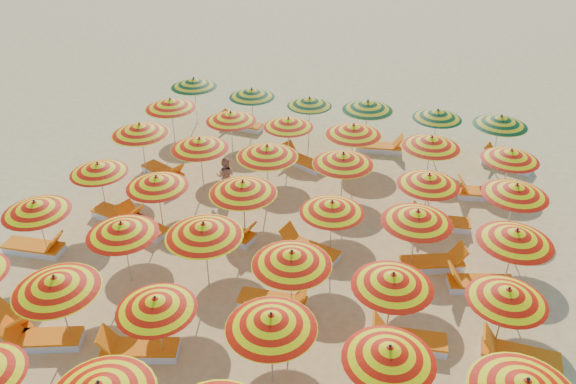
% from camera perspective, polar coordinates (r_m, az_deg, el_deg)
% --- Properties ---
extents(ground, '(120.00, 120.00, 0.00)m').
position_cam_1_polar(ground, '(16.30, -0.53, -5.68)').
color(ground, '#F0C66A').
rests_on(ground, ground).
extents(umbrella_7, '(2.49, 2.49, 2.04)m').
position_cam_1_polar(umbrella_7, '(13.33, -22.54, -8.58)').
color(umbrella_7, silver).
rests_on(umbrella_7, ground).
extents(umbrella_8, '(2.27, 2.27, 1.85)m').
position_cam_1_polar(umbrella_8, '(12.42, -13.29, -11.00)').
color(umbrella_8, silver).
rests_on(umbrella_8, ground).
extents(umbrella_9, '(2.05, 2.05, 2.01)m').
position_cam_1_polar(umbrella_9, '(11.54, -1.71, -12.98)').
color(umbrella_9, silver).
rests_on(umbrella_9, ground).
extents(umbrella_10, '(2.13, 2.13, 1.93)m').
position_cam_1_polar(umbrella_10, '(11.21, 10.26, -15.82)').
color(umbrella_10, silver).
rests_on(umbrella_10, ground).
extents(umbrella_12, '(1.87, 1.87, 1.91)m').
position_cam_1_polar(umbrella_12, '(16.43, -24.28, -1.40)').
color(umbrella_12, silver).
rests_on(umbrella_12, ground).
extents(umbrella_13, '(2.37, 2.37, 1.93)m').
position_cam_1_polar(umbrella_13, '(14.72, -16.53, -3.58)').
color(umbrella_13, silver).
rests_on(umbrella_13, ground).
extents(umbrella_14, '(2.04, 2.04, 2.08)m').
position_cam_1_polar(umbrella_14, '(14.01, -8.55, -3.81)').
color(umbrella_14, silver).
rests_on(umbrella_14, ground).
extents(umbrella_15, '(2.41, 2.41, 2.02)m').
position_cam_1_polar(umbrella_15, '(13.05, 0.39, -6.73)').
color(umbrella_15, silver).
rests_on(umbrella_15, ground).
extents(umbrella_16, '(2.41, 2.41, 1.96)m').
position_cam_1_polar(umbrella_16, '(12.74, 10.61, -8.80)').
color(umbrella_16, silver).
rests_on(umbrella_16, ground).
extents(umbrella_17, '(2.05, 2.05, 1.86)m').
position_cam_1_polar(umbrella_17, '(13.18, 21.42, -9.70)').
color(umbrella_17, silver).
rests_on(umbrella_17, ground).
extents(umbrella_18, '(2.07, 2.07, 1.85)m').
position_cam_1_polar(umbrella_18, '(17.88, -18.72, 2.32)').
color(umbrella_18, silver).
rests_on(umbrella_18, ground).
extents(umbrella_19, '(2.05, 2.05, 1.91)m').
position_cam_1_polar(umbrella_19, '(16.56, -13.19, 1.03)').
color(umbrella_19, silver).
rests_on(umbrella_19, ground).
extents(umbrella_20, '(2.26, 2.26, 2.05)m').
position_cam_1_polar(umbrella_20, '(15.68, -4.60, 0.50)').
color(umbrella_20, silver).
rests_on(umbrella_20, ground).
extents(umbrella_21, '(1.89, 1.89, 1.86)m').
position_cam_1_polar(umbrella_21, '(15.11, 4.49, -1.51)').
color(umbrella_21, silver).
rests_on(umbrella_21, ground).
extents(umbrella_22, '(2.42, 2.42, 1.98)m').
position_cam_1_polar(umbrella_22, '(14.87, 13.01, -2.45)').
color(umbrella_22, silver).
rests_on(umbrella_22, ground).
extents(umbrella_23, '(2.17, 2.17, 1.98)m').
position_cam_1_polar(umbrella_23, '(14.88, 22.14, -4.18)').
color(umbrella_23, silver).
rests_on(umbrella_23, ground).
extents(umbrella_24, '(2.36, 2.36, 2.06)m').
position_cam_1_polar(umbrella_24, '(19.60, -14.81, 6.21)').
color(umbrella_24, silver).
rests_on(umbrella_24, ground).
extents(umbrella_25, '(2.44, 2.44, 2.01)m').
position_cam_1_polar(umbrella_25, '(18.31, -8.96, 4.90)').
color(umbrella_25, silver).
rests_on(umbrella_25, ground).
extents(umbrella_26, '(2.03, 2.03, 2.07)m').
position_cam_1_polar(umbrella_26, '(17.50, -2.13, 4.16)').
color(umbrella_26, silver).
rests_on(umbrella_26, ground).
extents(umbrella_27, '(2.45, 2.45, 2.02)m').
position_cam_1_polar(umbrella_27, '(17.22, 5.63, 3.39)').
color(umbrella_27, silver).
rests_on(umbrella_27, ground).
extents(umbrella_28, '(1.92, 1.92, 1.92)m').
position_cam_1_polar(umbrella_28, '(16.70, 14.11, 1.22)').
color(umbrella_28, silver).
rests_on(umbrella_28, ground).
extents(umbrella_29, '(2.37, 2.37, 1.95)m').
position_cam_1_polar(umbrella_29, '(16.91, 22.15, 0.20)').
color(umbrella_29, silver).
rests_on(umbrella_29, ground).
extents(umbrella_30, '(2.22, 2.22, 2.04)m').
position_cam_1_polar(umbrella_30, '(21.44, -11.85, 8.77)').
color(umbrella_30, silver).
rests_on(umbrella_30, ground).
extents(umbrella_31, '(2.17, 2.17, 1.92)m').
position_cam_1_polar(umbrella_31, '(20.32, -5.83, 7.64)').
color(umbrella_31, silver).
rests_on(umbrella_31, ground).
extents(umbrella_32, '(1.86, 1.86, 1.87)m').
position_cam_1_polar(umbrella_32, '(19.84, 0.04, 7.07)').
color(umbrella_32, silver).
rests_on(umbrella_32, ground).
extents(umbrella_33, '(2.55, 2.55, 2.05)m').
position_cam_1_polar(umbrella_33, '(19.05, 6.67, 6.30)').
color(umbrella_33, silver).
rests_on(umbrella_33, ground).
extents(umbrella_34, '(2.08, 2.08, 2.03)m').
position_cam_1_polar(umbrella_34, '(18.72, 14.35, 4.95)').
color(umbrella_34, silver).
rests_on(umbrella_34, ground).
extents(umbrella_35, '(2.06, 2.06, 1.91)m').
position_cam_1_polar(umbrella_35, '(18.91, 21.69, 3.52)').
color(umbrella_35, silver).
rests_on(umbrella_35, ground).
extents(umbrella_36, '(2.11, 2.11, 2.01)m').
position_cam_1_polar(umbrella_36, '(23.43, -9.54, 10.90)').
color(umbrella_36, silver).
rests_on(umbrella_36, ground).
extents(umbrella_37, '(2.07, 2.07, 1.91)m').
position_cam_1_polar(umbrella_37, '(22.37, -3.69, 10.02)').
color(umbrella_37, silver).
rests_on(umbrella_37, ground).
extents(umbrella_38, '(2.21, 2.21, 1.83)m').
position_cam_1_polar(umbrella_38, '(21.70, 2.20, 9.15)').
color(umbrella_38, silver).
rests_on(umbrella_38, ground).
extents(umbrella_39, '(2.37, 2.37, 2.04)m').
position_cam_1_polar(umbrella_39, '(21.07, 8.09, 8.70)').
color(umbrella_39, silver).
rests_on(umbrella_39, ground).
extents(umbrella_40, '(1.83, 1.83, 1.89)m').
position_cam_1_polar(umbrella_40, '(21.16, 14.95, 7.64)').
color(umbrella_40, silver).
rests_on(umbrella_40, ground).
extents(umbrella_41, '(2.29, 2.29, 2.02)m').
position_cam_1_polar(umbrella_41, '(21.02, 20.79, 6.79)').
color(umbrella_41, silver).
rests_on(umbrella_41, ground).
extents(lounger_3, '(1.82, 1.18, 0.69)m').
position_cam_1_polar(lounger_3, '(15.42, -26.68, -11.60)').
color(lounger_3, white).
rests_on(lounger_3, ground).
extents(lounger_4, '(1.83, 1.14, 0.69)m').
position_cam_1_polar(lounger_4, '(14.58, -23.69, -13.56)').
color(lounger_4, white).
rests_on(lounger_4, ground).
extents(lounger_5, '(1.83, 1.06, 0.69)m').
position_cam_1_polar(lounger_5, '(13.64, -14.95, -15.21)').
color(lounger_5, white).
rests_on(lounger_5, ground).
extents(lounger_7, '(1.78, 0.75, 0.69)m').
position_cam_1_polar(lounger_7, '(17.59, -24.29, -5.17)').
color(lounger_7, white).
rests_on(lounger_7, ground).
extents(lounger_8, '(1.78, 0.73, 0.69)m').
position_cam_1_polar(lounger_8, '(14.33, -1.42, -11.11)').
color(lounger_8, white).
rests_on(lounger_8, ground).
extents(lounger_9, '(1.79, 0.80, 0.69)m').
position_cam_1_polar(lounger_9, '(13.68, 12.01, -14.53)').
color(lounger_9, white).
rests_on(lounger_9, ground).
extents(lounger_10, '(1.74, 0.60, 0.69)m').
position_cam_1_polar(lounger_10, '(14.06, 22.32, -15.15)').
color(lounger_10, white).
rests_on(lounger_10, ground).
extents(lounger_11, '(1.81, 0.88, 0.69)m').
position_cam_1_polar(lounger_11, '(18.14, -16.77, -2.33)').
color(lounger_11, white).
rests_on(lounger_11, ground).
extents(lounger_12, '(1.83, 1.10, 0.69)m').
position_cam_1_polar(lounger_12, '(17.51, -14.59, -3.30)').
color(lounger_12, white).
rests_on(lounger_12, ground).
extents(lounger_13, '(1.82, 0.99, 0.69)m').
position_cam_1_polar(lounger_13, '(16.73, -6.01, -4.14)').
color(lounger_13, white).
rests_on(lounger_13, ground).
extents(lounger_14, '(1.82, 1.00, 0.69)m').
position_cam_1_polar(lounger_14, '(15.99, 2.10, -5.85)').
color(lounger_14, white).
rests_on(lounger_14, ground).
extents(lounger_15, '(1.82, 1.18, 0.69)m').
position_cam_1_polar(lounger_15, '(16.00, 14.56, -7.01)').
color(lounger_15, white).
rests_on(lounger_15, ground).
extents(lounger_16, '(1.82, 1.03, 0.69)m').
position_cam_1_polar(lounger_16, '(15.66, 18.83, -8.80)').
color(lounger_16, white).
rests_on(lounger_16, ground).
extents(lounger_17, '(1.82, 1.19, 0.69)m').
position_cam_1_polar(lounger_17, '(20.17, -12.50, 1.95)').
color(lounger_17, white).
rests_on(lounger_17, ground).
extents(lounger_18, '(1.80, 0.81, 0.69)m').
position_cam_1_polar(lounger_18, '(17.67, 15.14, -3.03)').
color(lounger_18, white).
rests_on(lounger_18, ground).
extents(lounger_19, '(1.82, 1.23, 0.69)m').
position_cam_1_polar(lounger_19, '(20.41, 1.42, 3.11)').
color(lounger_19, white).
rests_on(lounger_19, ground).
extents(lounger_20, '(1.81, 0.91, 0.69)m').
position_cam_1_polar(lounger_20, '(19.57, 19.11, -0.13)').
color(lounger_20, white).
rests_on(lounger_20, ground).
extents(lounger_21, '(1.76, 0.67, 0.69)m').
position_cam_1_polar(lounger_21, '(23.30, -4.83, 6.78)').
color(lounger_21, white).
rests_on(lounger_21, ground).
extents(lounger_22, '(1.80, 0.83, 0.69)m').
position_cam_1_polar(lounger_22, '(21.69, 9.33, 4.50)').
color(lounger_22, white).
rests_on(lounger_22, ground).
extents(lounger_23, '(1.83, 1.11, 0.69)m').
position_cam_1_polar(lounger_23, '(21.77, 21.31, 2.74)').
color(lounger_23, white).
rests_on(lounger_23, ground).
extents(beachgoer_b, '(0.71, 0.59, 1.31)m').
position_cam_1_polar(beachgoer_b, '(18.58, -6.37, 1.63)').
color(beachgoer_b, tan).
rests_on(beachgoer_b, ground).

